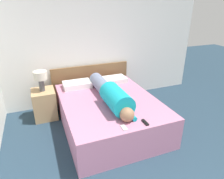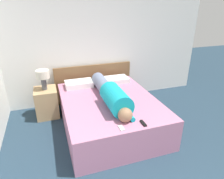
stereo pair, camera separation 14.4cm
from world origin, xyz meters
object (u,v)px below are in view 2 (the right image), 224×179
nightstand (47,103)px  bed (109,113)px  tv_remote (143,123)px  pillow_near_headboard (79,84)px  table_lamp (43,76)px  person_lying (111,94)px  pillow_second (116,80)px  cell_phone (121,128)px

nightstand → bed: bearing=-35.0°
tv_remote → nightstand: bearing=127.9°
pillow_near_headboard → table_lamp: bearing=-179.6°
person_lying → pillow_second: person_lying is taller
cell_phone → bed: bearing=82.6°
table_lamp → bed: bearing=-35.0°
tv_remote → table_lamp: bearing=127.9°
nightstand → person_lying: 1.42m
tv_remote → cell_phone: bearing=-179.8°
pillow_near_headboard → tv_remote: pillow_near_headboard is taller
pillow_second → cell_phone: (-0.50, -1.63, -0.04)m
bed → cell_phone: size_ratio=15.67×
cell_phone → pillow_second: bearing=72.9°
bed → tv_remote: tv_remote is taller
bed → tv_remote: size_ratio=13.58×
nightstand → pillow_near_headboard: 0.73m
pillow_second → tv_remote: pillow_second is taller
pillow_near_headboard → pillow_second: size_ratio=1.05×
bed → nightstand: 1.29m
pillow_near_headboard → cell_phone: 1.66m
bed → pillow_near_headboard: (-0.39, 0.74, 0.32)m
nightstand → table_lamp: (0.00, -0.00, 0.55)m
table_lamp → nightstand: bearing=90.0°
pillow_near_headboard → cell_phone: size_ratio=4.18×
person_lying → nightstand: bearing=140.5°
nightstand → person_lying: (1.05, -0.87, 0.40)m
tv_remote → bed: bearing=103.4°
bed → nightstand: nightstand is taller
nightstand → tv_remote: bearing=-52.1°
nightstand → person_lying: bearing=-39.5°
nightstand → cell_phone: 1.90m
nightstand → pillow_second: (1.45, 0.00, 0.30)m
pillow_second → tv_remote: 1.64m
pillow_second → tv_remote: (-0.18, -1.63, -0.04)m
nightstand → pillow_near_headboard: (0.66, 0.00, 0.31)m
nightstand → tv_remote: size_ratio=3.79×
table_lamp → pillow_near_headboard: table_lamp is taller
tv_remote → person_lying: bearing=105.9°
person_lying → table_lamp: bearing=140.5°
bed → person_lying: person_lying is taller
pillow_second → tv_remote: bearing=-96.2°
table_lamp → cell_phone: 1.91m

